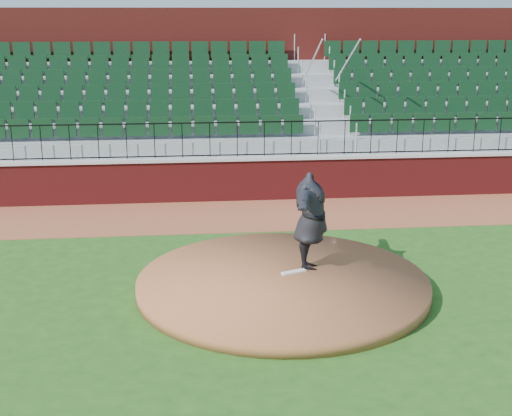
{
  "coord_description": "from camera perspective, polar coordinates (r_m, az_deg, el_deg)",
  "views": [
    {
      "loc": [
        -1.4,
        -12.59,
        5.33
      ],
      "look_at": [
        0.0,
        1.5,
        1.3
      ],
      "focal_mm": 48.25,
      "sensor_mm": 36.0,
      "label": 1
    }
  ],
  "objects": [
    {
      "name": "wall_cap",
      "position": [
        20.06,
        -1.56,
        4.15
      ],
      "size": [
        34.0,
        0.45,
        0.1
      ],
      "primitive_type": "cube",
      "color": "#B7B7B7",
      "rests_on": "field_wall"
    },
    {
      "name": "warning_track",
      "position": [
        18.81,
        -1.17,
        -0.55
      ],
      "size": [
        34.0,
        3.2,
        0.01
      ],
      "primitive_type": "cube",
      "color": "brown",
      "rests_on": "ground"
    },
    {
      "name": "pitcher",
      "position": [
        13.99,
        4.54,
        -1.07
      ],
      "size": [
        1.22,
        2.58,
        2.03
      ],
      "primitive_type": "imported",
      "rotation": [
        0.0,
        0.0,
        1.34
      ],
      "color": "black",
      "rests_on": "pitchers_mound"
    },
    {
      "name": "ground",
      "position": [
        13.74,
        0.62,
        -6.93
      ],
      "size": [
        90.0,
        90.0,
        0.0
      ],
      "primitive_type": "plane",
      "color": "#1F4B15",
      "rests_on": "ground"
    },
    {
      "name": "seating_stands",
      "position": [
        22.56,
        -2.08,
        8.16
      ],
      "size": [
        34.0,
        5.1,
        4.6
      ],
      "primitive_type": null,
      "color": "gray",
      "rests_on": "ground"
    },
    {
      "name": "pitchers_mound",
      "position": [
        13.8,
        2.22,
        -6.29
      ],
      "size": [
        5.8,
        5.8,
        0.25
      ],
      "primitive_type": "cylinder",
      "color": "brown",
      "rests_on": "ground"
    },
    {
      "name": "wall_railing",
      "position": [
        19.95,
        -1.57,
        5.69
      ],
      "size": [
        34.0,
        0.05,
        1.0
      ],
      "primitive_type": null,
      "color": "black",
      "rests_on": "wall_cap"
    },
    {
      "name": "concourse_wall",
      "position": [
        25.28,
        -2.51,
        10.02
      ],
      "size": [
        34.0,
        0.5,
        5.5
      ],
      "primitive_type": "cube",
      "color": "maroon",
      "rests_on": "ground"
    },
    {
      "name": "pitching_rubber",
      "position": [
        14.02,
        3.15,
        -5.31
      ],
      "size": [
        0.54,
        0.31,
        0.03
      ],
      "primitive_type": "cube",
      "rotation": [
        0.0,
        0.0,
        0.37
      ],
      "color": "white",
      "rests_on": "pitchers_mound"
    },
    {
      "name": "field_wall",
      "position": [
        20.2,
        -1.54,
        2.34
      ],
      "size": [
        34.0,
        0.35,
        1.2
      ],
      "primitive_type": "cube",
      "color": "maroon",
      "rests_on": "ground"
    }
  ]
}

